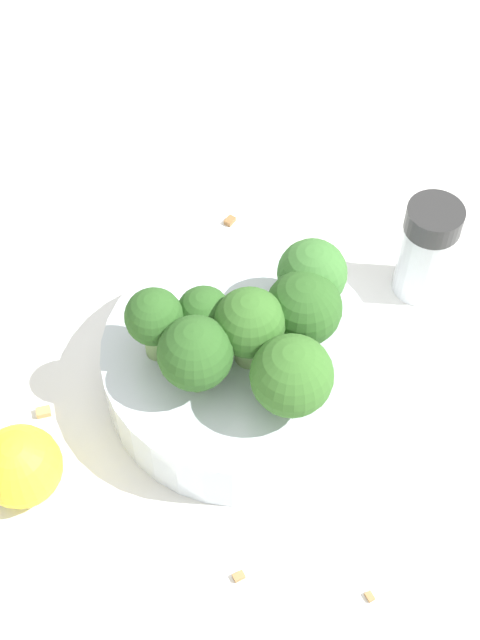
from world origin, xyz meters
TOP-DOWN VIEW (x-y plane):
  - ground_plane at (0.00, 0.00)m, footprint 3.00×3.00m
  - bowl at (0.00, 0.00)m, footprint 0.17×0.17m
  - broccoli_floret_0 at (0.04, -0.03)m, footprint 0.04×0.04m
  - broccoli_floret_1 at (-0.03, 0.02)m, footprint 0.04×0.04m
  - broccoli_floret_2 at (-0.03, -0.04)m, footprint 0.05×0.05m
  - broccoli_floret_3 at (-0.01, -0.01)m, footprint 0.04×0.04m
  - broccoli_floret_4 at (-0.00, 0.02)m, footprint 0.03×0.03m
  - broccoli_floret_5 at (-0.02, 0.05)m, footprint 0.03×0.03m
  - broccoli_floret_6 at (0.02, -0.04)m, footprint 0.05×0.05m
  - pepper_shaker at (0.11, -0.10)m, footprint 0.04×0.04m
  - lemon_wedge at (-0.10, 0.11)m, footprint 0.05×0.05m
  - almond_crumb_0 at (-0.12, -0.11)m, footprint 0.01×0.01m
  - almond_crumb_1 at (0.14, 0.04)m, footprint 0.01×0.01m
  - almond_crumb_2 at (-0.13, -0.03)m, footprint 0.01×0.01m
  - almond_crumb_3 at (-0.05, 0.12)m, footprint 0.01×0.01m

SIDE VIEW (x-z plane):
  - ground_plane at x=0.00m, z-range 0.00..0.00m
  - almond_crumb_0 at x=-0.12m, z-range 0.00..0.01m
  - almond_crumb_2 at x=-0.13m, z-range 0.00..0.01m
  - almond_crumb_1 at x=0.14m, z-range 0.00..0.01m
  - almond_crumb_3 at x=-0.05m, z-range 0.00..0.01m
  - bowl at x=0.00m, z-range 0.00..0.04m
  - lemon_wedge at x=-0.10m, z-range 0.00..0.05m
  - pepper_shaker at x=0.11m, z-range 0.00..0.08m
  - broccoli_floret_4 at x=0.00m, z-range 0.05..0.09m
  - broccoli_floret_6 at x=0.02m, z-range 0.05..0.10m
  - broccoli_floret_1 at x=-0.03m, z-range 0.05..0.10m
  - broccoli_floret_2 at x=-0.03m, z-range 0.05..0.10m
  - broccoli_floret_0 at x=0.04m, z-range 0.05..0.10m
  - broccoli_floret_5 at x=-0.02m, z-range 0.05..0.10m
  - broccoli_floret_3 at x=-0.01m, z-range 0.05..0.11m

